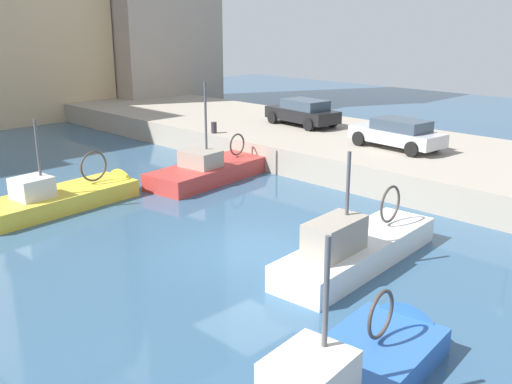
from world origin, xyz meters
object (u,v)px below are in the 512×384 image
object	(u,v)px
fishing_boat_white	(362,257)
fishing_boat_red	(219,175)
fishing_boat_yellow	(69,203)
mooring_bollard_north	(214,128)
parked_car_black	(303,112)
parked_car_silver	(398,133)

from	to	relation	value
fishing_boat_white	fishing_boat_red	world-z (taller)	fishing_boat_red
fishing_boat_yellow	mooring_bollard_north	world-z (taller)	fishing_boat_yellow
fishing_boat_yellow	parked_car_black	xyz separation A→B (m)	(13.75, 0.46, 1.82)
fishing_boat_red	parked_car_silver	world-z (taller)	fishing_boat_red
parked_car_silver	fishing_boat_red	bearing A→B (deg)	137.70
fishing_boat_white	fishing_boat_yellow	xyz separation A→B (m)	(-3.44, 10.70, -0.05)
parked_car_black	fishing_boat_white	bearing A→B (deg)	-132.73
fishing_boat_red	parked_car_black	size ratio (longest dim) A/B	1.67
fishing_boat_red	parked_car_silver	bearing A→B (deg)	-42.30
parked_car_black	parked_car_silver	xyz separation A→B (m)	(-1.43, -6.63, -0.03)
fishing_boat_yellow	parked_car_silver	bearing A→B (deg)	-26.63
fishing_boat_red	parked_car_silver	distance (m)	7.99
fishing_boat_white	fishing_boat_yellow	bearing A→B (deg)	107.83
parked_car_silver	mooring_bollard_north	world-z (taller)	parked_car_silver
fishing_boat_white	fishing_boat_yellow	world-z (taller)	fishing_boat_white
fishing_boat_red	parked_car_black	world-z (taller)	fishing_boat_red
fishing_boat_white	mooring_bollard_north	world-z (taller)	fishing_boat_white
mooring_bollard_north	fishing_boat_white	bearing A→B (deg)	-113.44
fishing_boat_red	parked_car_black	xyz separation A→B (m)	(7.19, 1.39, 1.82)
fishing_boat_yellow	fishing_boat_white	bearing A→B (deg)	-72.17
parked_car_silver	fishing_boat_yellow	bearing A→B (deg)	153.37
parked_car_silver	fishing_boat_white	bearing A→B (deg)	-153.00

